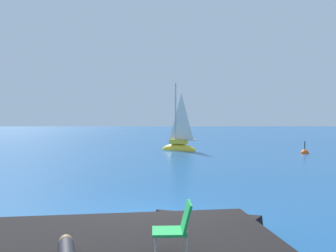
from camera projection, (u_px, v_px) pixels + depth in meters
The scene contains 6 objects.
ground_plane at pixel (152, 218), 9.83m from camera, with size 160.00×160.00×0.00m, color navy.
boulder_seaward at pixel (234, 232), 8.66m from camera, with size 1.06×0.85×0.58m, color black.
boulder_inland at pixel (190, 235), 8.39m from camera, with size 1.34×1.08×0.74m, color black.
sailboat_near at pixel (179, 146), 28.61m from camera, with size 2.95×2.44×5.50m.
beach_chair at pixel (177, 225), 5.85m from camera, with size 0.60×0.49×0.80m.
marker_buoy at pixel (305, 153), 26.27m from camera, with size 0.56×0.56×1.13m.
Camera 1 is at (0.18, -9.77, 2.64)m, focal length 41.04 mm.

